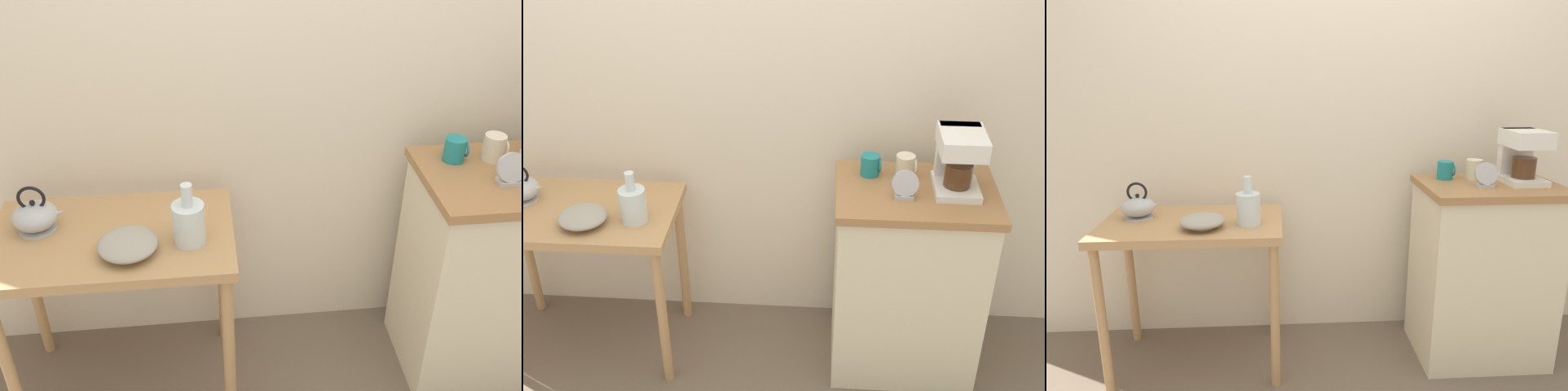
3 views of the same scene
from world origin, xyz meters
TOP-DOWN VIEW (x-y plane):
  - ground_plane at (0.00, 0.00)m, footprint 8.00×8.00m
  - back_wall at (0.10, 0.39)m, footprint 4.40×0.10m
  - wooden_table at (-0.74, 0.02)m, footprint 0.86×0.52m
  - kitchen_counter at (0.72, 0.02)m, footprint 0.67×0.48m
  - bowl_stoneware at (-0.67, -0.09)m, footprint 0.20×0.20m
  - teakettle at (-1.00, 0.08)m, footprint 0.19×0.16m
  - glass_carafe_vase at (-0.46, -0.05)m, footprint 0.11×0.11m
  - coffee_maker at (0.87, 0.04)m, footprint 0.18×0.22m
  - mug_dark_teal at (0.53, 0.13)m, footprint 0.09×0.08m
  - mug_small_cream at (0.68, 0.12)m, footprint 0.09×0.08m
  - table_clock at (0.66, -0.05)m, footprint 0.11×0.05m

SIDE VIEW (x-z plane):
  - ground_plane at x=0.00m, z-range 0.00..0.00m
  - kitchen_counter at x=0.72m, z-range 0.00..0.93m
  - wooden_table at x=-0.74m, z-range 0.27..1.04m
  - bowl_stoneware at x=-0.67m, z-range 0.77..0.83m
  - teakettle at x=-1.00m, z-range 0.73..0.91m
  - glass_carafe_vase at x=-0.46m, z-range 0.73..0.97m
  - mug_dark_teal at x=0.53m, z-range 0.93..1.02m
  - mug_small_cream at x=0.68m, z-range 0.93..1.03m
  - table_clock at x=0.66m, z-range 0.92..1.04m
  - coffee_maker at x=0.87m, z-range 0.94..1.20m
  - back_wall at x=0.10m, z-range 0.00..2.80m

